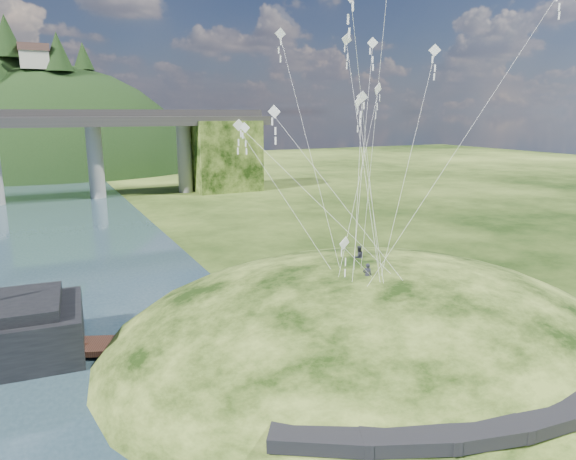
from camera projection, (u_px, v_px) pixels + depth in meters
name	position (u px, v px, depth m)	size (l,w,h in m)	color
ground	(272.00, 382.00, 28.37)	(320.00, 320.00, 0.00)	black
grass_hill	(369.00, 361.00, 33.92)	(36.00, 32.00, 13.00)	black
footpath	(517.00, 402.00, 22.63)	(22.29, 5.84, 0.83)	black
wooden_dock	(138.00, 345.00, 31.87)	(14.55, 7.69, 1.05)	#3D2119
kite_flyers	(361.00, 250.00, 33.74)	(2.58, 4.28, 1.62)	#242430
kite_swarm	(341.00, 80.00, 32.32)	(16.26, 16.02, 15.26)	silver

